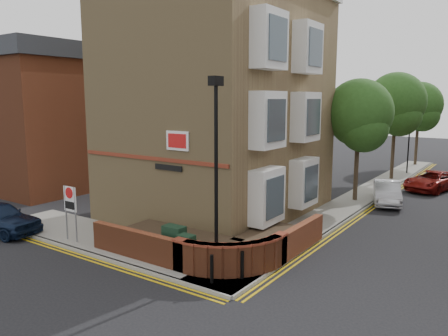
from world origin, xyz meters
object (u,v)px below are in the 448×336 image
utility_cabinet_large (174,242)px  lamppost (216,175)px  zone_sign (70,203)px  silver_car_near (387,193)px

utility_cabinet_large → lamppost: bearing=-3.0°
utility_cabinet_large → zone_sign: size_ratio=0.55×
silver_car_near → zone_sign: bearing=-139.5°
lamppost → utility_cabinet_large: bearing=177.0°
lamppost → zone_sign: bearing=-173.9°
utility_cabinet_large → silver_car_near: (3.90, 13.19, -0.10)m
zone_sign → silver_car_near: zone_sign is taller
silver_car_near → lamppost: bearing=-116.4°
zone_sign → silver_car_near: size_ratio=0.58×
zone_sign → silver_car_near: 16.45m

